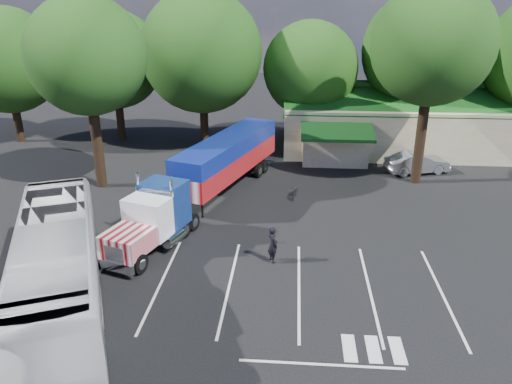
# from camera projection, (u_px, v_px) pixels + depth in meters

# --- Properties ---
(ground) EXTENTS (120.00, 120.00, 0.00)m
(ground) POSITION_uv_depth(u_px,v_px,m) (243.00, 228.00, 28.55)
(ground) COLOR black
(ground) RESTS_ON ground
(event_hall) EXTENTS (24.20, 14.12, 5.55)m
(event_hall) POSITION_uv_depth(u_px,v_px,m) (421.00, 121.00, 43.23)
(event_hall) COLOR beige
(event_hall) RESTS_ON ground
(tree_row_a) EXTENTS (9.00, 9.00, 11.68)m
(tree_row_a) POSITION_uv_depth(u_px,v_px,m) (7.00, 60.00, 42.77)
(tree_row_a) COLOR black
(tree_row_a) RESTS_ON ground
(tree_row_b) EXTENTS (8.40, 8.40, 11.35)m
(tree_row_b) POSITION_uv_depth(u_px,v_px,m) (114.00, 60.00, 43.33)
(tree_row_b) COLOR black
(tree_row_b) RESTS_ON ground
(tree_row_c) EXTENTS (10.00, 10.00, 13.05)m
(tree_row_c) POSITION_uv_depth(u_px,v_px,m) (202.00, 52.00, 40.94)
(tree_row_c) COLOR black
(tree_row_c) RESTS_ON ground
(tree_row_d) EXTENTS (8.00, 8.00, 10.60)m
(tree_row_d) POSITION_uv_depth(u_px,v_px,m) (310.00, 69.00, 42.03)
(tree_row_d) COLOR black
(tree_row_d) RESTS_ON ground
(tree_row_e) EXTENTS (9.60, 9.60, 12.90)m
(tree_row_e) POSITION_uv_depth(u_px,v_px,m) (420.00, 51.00, 41.28)
(tree_row_e) COLOR black
(tree_row_e) RESTS_ON ground
(tree_near_left) EXTENTS (7.60, 7.60, 12.65)m
(tree_near_left) POSITION_uv_depth(u_px,v_px,m) (87.00, 56.00, 31.60)
(tree_near_left) COLOR black
(tree_near_left) RESTS_ON ground
(tree_near_right) EXTENTS (8.00, 8.00, 13.50)m
(tree_near_right) POSITION_uv_depth(u_px,v_px,m) (432.00, 44.00, 32.08)
(tree_near_right) COLOR black
(tree_near_right) RESTS_ON ground
(semi_truck) EXTENTS (7.97, 18.08, 3.84)m
(semi_truck) POSITION_uv_depth(u_px,v_px,m) (211.00, 170.00, 31.40)
(semi_truck) COLOR black
(semi_truck) RESTS_ON ground
(woman) EXTENTS (0.75, 0.83, 1.91)m
(woman) POSITION_uv_depth(u_px,v_px,m) (273.00, 244.00, 24.70)
(woman) COLOR black
(woman) RESTS_ON ground
(bicycle) EXTENTS (0.73, 1.63, 0.83)m
(bicycle) POSITION_uv_depth(u_px,v_px,m) (295.00, 192.00, 32.70)
(bicycle) COLOR black
(bicycle) RESTS_ON ground
(tour_bus) EXTENTS (8.22, 13.66, 3.76)m
(tour_bus) POSITION_uv_depth(u_px,v_px,m) (57.00, 265.00, 20.96)
(tour_bus) COLOR silver
(tour_bus) RESTS_ON ground
(silver_sedan) EXTENTS (4.97, 2.84, 1.55)m
(silver_sedan) POSITION_uv_depth(u_px,v_px,m) (417.00, 163.00, 37.12)
(silver_sedan) COLOR #AFB2B7
(silver_sedan) RESTS_ON ground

